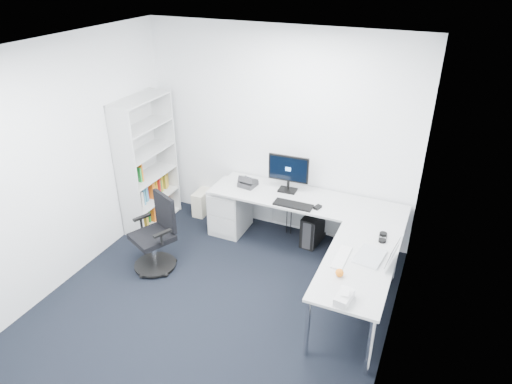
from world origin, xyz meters
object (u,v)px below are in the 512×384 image
at_px(bookshelf, 147,164).
at_px(task_chair, 152,235).
at_px(l_desk, 298,236).
at_px(monitor, 288,173).
at_px(laptop, 371,246).

height_order(bookshelf, task_chair, bookshelf).
xyz_separation_m(l_desk, task_chair, (-1.53, -0.84, 0.12)).
bearing_deg(monitor, bookshelf, -170.86).
height_order(l_desk, monitor, monitor).
height_order(l_desk, bookshelf, bookshelf).
bearing_deg(l_desk, monitor, 124.73).
bearing_deg(l_desk, task_chair, -151.31).
bearing_deg(laptop, l_desk, 156.35).
bearing_deg(monitor, l_desk, -57.87).
bearing_deg(l_desk, laptop, -31.17).
relative_size(l_desk, monitor, 4.63).
bearing_deg(bookshelf, monitor, 11.74).
xyz_separation_m(bookshelf, task_chair, (0.64, -0.89, -0.44)).
xyz_separation_m(monitor, laptop, (1.26, -1.01, -0.12)).
distance_m(monitor, laptop, 1.62).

